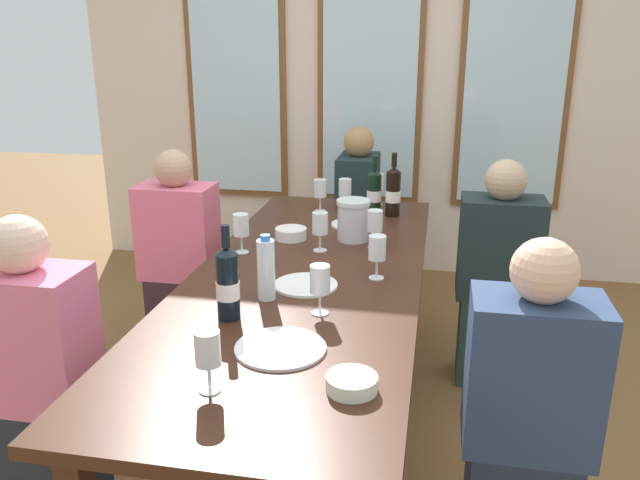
{
  "coord_description": "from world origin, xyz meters",
  "views": [
    {
      "loc": [
        0.49,
        -2.3,
        1.64
      ],
      "look_at": [
        0.0,
        0.28,
        0.79
      ],
      "focal_mm": 35.44,
      "sensor_mm": 36.0,
      "label": 1
    }
  ],
  "objects": [
    {
      "name": "tasting_bowl_0",
      "position": [
        0.3,
        -0.83,
        0.76
      ],
      "size": [
        0.14,
        0.14,
        0.04
      ],
      "primitive_type": "cylinder",
      "color": "white",
      "rests_on": "dining_table"
    },
    {
      "name": "wine_bottle_1",
      "position": [
        0.27,
        0.91,
        0.87
      ],
      "size": [
        0.08,
        0.08,
        0.33
      ],
      "color": "black",
      "rests_on": "dining_table"
    },
    {
      "name": "wine_glass_3",
      "position": [
        0.0,
        0.28,
        0.86
      ],
      "size": [
        0.07,
        0.07,
        0.17
      ],
      "color": "white",
      "rests_on": "dining_table"
    },
    {
      "name": "wine_glass_0",
      "position": [
        -0.33,
        0.19,
        0.86
      ],
      "size": [
        0.07,
        0.07,
        0.17
      ],
      "color": "white",
      "rests_on": "dining_table"
    },
    {
      "name": "seated_person_2",
      "position": [
        -0.8,
        -0.63,
        0.53
      ],
      "size": [
        0.38,
        0.24,
        1.11
      ],
      "color": "#22272F",
      "rests_on": "ground"
    },
    {
      "name": "back_wall_with_windows",
      "position": [
        0.0,
        2.14,
        1.45
      ],
      "size": [
        4.1,
        0.1,
        2.9
      ],
      "color": "beige",
      "rests_on": "ground"
    },
    {
      "name": "water_bottle",
      "position": [
        -0.09,
        -0.28,
        0.85
      ],
      "size": [
        0.06,
        0.06,
        0.24
      ],
      "color": "white",
      "rests_on": "dining_table"
    },
    {
      "name": "metal_pitcher",
      "position": [
        0.12,
        0.46,
        0.84
      ],
      "size": [
        0.16,
        0.16,
        0.19
      ],
      "color": "silver",
      "rests_on": "dining_table"
    },
    {
      "name": "seated_person_0",
      "position": [
        -0.8,
        0.59,
        0.53
      ],
      "size": [
        0.38,
        0.24,
        1.11
      ],
      "color": "#37232C",
      "rests_on": "ground"
    },
    {
      "name": "white_plate_2",
      "position": [
        0.05,
        -0.65,
        0.74
      ],
      "size": [
        0.28,
        0.28,
        0.01
      ],
      "primitive_type": "cylinder",
      "color": "white",
      "rests_on": "dining_table"
    },
    {
      "name": "wine_bottle_2",
      "position": [
        -0.17,
        -0.46,
        0.87
      ],
      "size": [
        0.08,
        0.08,
        0.33
      ],
      "color": "black",
      "rests_on": "dining_table"
    },
    {
      "name": "wine_bottle_0",
      "position": [
        0.16,
        0.95,
        0.86
      ],
      "size": [
        0.08,
        0.08,
        0.31
      ],
      "color": "black",
      "rests_on": "dining_table"
    },
    {
      "name": "wine_glass_7",
      "position": [
        -0.07,
        -0.91,
        0.86
      ],
      "size": [
        0.07,
        0.07,
        0.17
      ],
      "color": "white",
      "rests_on": "dining_table"
    },
    {
      "name": "wine_glass_1",
      "position": [
        0.23,
        0.36,
        0.86
      ],
      "size": [
        0.07,
        0.07,
        0.17
      ],
      "color": "white",
      "rests_on": "dining_table"
    },
    {
      "name": "seated_person_3",
      "position": [
        0.8,
        -0.57,
        0.53
      ],
      "size": [
        0.38,
        0.24,
        1.11
      ],
      "color": "#252E40",
      "rests_on": "ground"
    },
    {
      "name": "white_plate_0",
      "position": [
        0.02,
        -0.14,
        0.74
      ],
      "size": [
        0.24,
        0.24,
        0.01
      ],
      "primitive_type": "cylinder",
      "color": "white",
      "rests_on": "dining_table"
    },
    {
      "name": "ground_plane",
      "position": [
        0.0,
        0.0,
        0.0
      ],
      "size": [
        12.0,
        12.0,
        0.0
      ],
      "primitive_type": "plane",
      "color": "brown"
    },
    {
      "name": "wine_glass_4",
      "position": [
        0.28,
        -0.01,
        0.86
      ],
      "size": [
        0.07,
        0.07,
        0.17
      ],
      "color": "white",
      "rests_on": "dining_table"
    },
    {
      "name": "wine_glass_8",
      "position": [
        0.01,
        0.97,
        0.86
      ],
      "size": [
        0.07,
        0.07,
        0.17
      ],
      "color": "white",
      "rests_on": "dining_table"
    },
    {
      "name": "wine_glass_2",
      "position": [
        0.16,
        1.12,
        0.86
      ],
      "size": [
        0.07,
        0.07,
        0.17
      ],
      "color": "white",
      "rests_on": "dining_table"
    },
    {
      "name": "seated_person_4",
      "position": [
        0.0,
        1.57,
        0.53
      ],
      "size": [
        0.24,
        0.38,
        1.11
      ],
      "color": "#39292F",
      "rests_on": "ground"
    },
    {
      "name": "dining_table",
      "position": [
        0.0,
        0.0,
        0.67
      ],
      "size": [
        0.9,
        2.44,
        0.74
      ],
      "color": "#3D2014",
      "rests_on": "ground"
    },
    {
      "name": "wine_glass_5",
      "position": [
        0.12,
        -0.37,
        0.86
      ],
      "size": [
        0.07,
        0.07,
        0.17
      ],
      "color": "white",
      "rests_on": "dining_table"
    },
    {
      "name": "wine_glass_6",
      "position": [
        -0.12,
        0.93,
        0.86
      ],
      "size": [
        0.07,
        0.07,
        0.17
      ],
      "color": "white",
      "rests_on": "dining_table"
    },
    {
      "name": "seated_person_1",
      "position": [
        0.8,
        0.62,
        0.53
      ],
      "size": [
        0.38,
        0.24,
        1.11
      ],
      "color": "#223830",
      "rests_on": "ground"
    },
    {
      "name": "white_plate_1",
      "position": [
        0.11,
        0.69,
        0.74
      ],
      "size": [
        0.25,
        0.25,
        0.01
      ],
      "primitive_type": "cylinder",
      "color": "white",
      "rests_on": "dining_table"
    },
    {
      "name": "tasting_bowl_1",
      "position": [
        -0.17,
        0.42,
        0.77
      ],
      "size": [
        0.15,
        0.15,
        0.05
      ],
      "primitive_type": "cylinder",
      "color": "white",
      "rests_on": "dining_table"
    }
  ]
}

